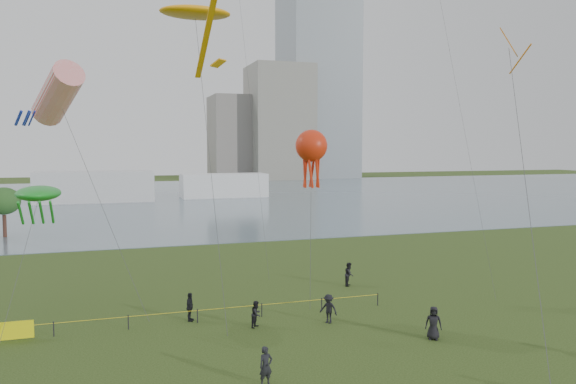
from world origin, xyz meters
name	(u,v)px	position (x,y,z in m)	size (l,w,h in m)	color
lake	(156,198)	(0.00, 100.00, 0.02)	(400.00, 120.00, 0.08)	slate
tower	(318,6)	(62.00, 168.00, 60.00)	(24.00, 24.00, 120.00)	gray
building_mid	(279,123)	(46.00, 162.00, 19.00)	(20.00, 20.00, 38.00)	gray
building_low	(235,138)	(32.00, 168.00, 14.00)	(16.00, 18.00, 28.00)	slate
pavilion_left	(95,187)	(-12.00, 95.00, 3.00)	(22.00, 8.00, 6.00)	silver
pavilion_right	(224,185)	(14.00, 98.00, 2.50)	(18.00, 7.00, 5.00)	silver
fence	(89,323)	(-10.85, 13.05, 0.55)	(24.07, 0.07, 1.05)	black
spectator_a	(256,314)	(-1.57, 11.17, 0.78)	(0.76, 0.59, 1.56)	black
spectator_b	(329,309)	(2.74, 10.59, 0.87)	(1.13, 0.65, 1.74)	black
spectator_c	(190,307)	(-5.11, 13.54, 0.87)	(1.02, 0.42, 1.74)	black
spectator_d	(433,323)	(7.14, 6.15, 0.91)	(0.89, 0.58, 1.83)	black
spectator_f	(266,366)	(-3.23, 3.18, 0.88)	(0.64, 0.42, 1.76)	black
spectator_g	(349,274)	(7.67, 18.57, 0.90)	(0.87, 0.68, 1.79)	black
kite_stingray	(196,14)	(-3.75, 18.68, 19.52)	(4.82, 10.19, 19.99)	#3F3F42
kite_windsock	(58,94)	(-12.51, 18.06, 13.84)	(7.46, 6.53, 15.81)	#3F3F42
kite_creature	(38,194)	(-13.65, 16.63, 7.73)	(3.03, 6.78, 8.21)	#3F3F42
kite_octopus	(311,147)	(3.79, 16.46, 10.56)	(2.22, 3.93, 11.75)	#3F3F42
kite_delta	(511,55)	(10.48, 4.63, 15.31)	(7.01, 11.60, 16.74)	#3F3F42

